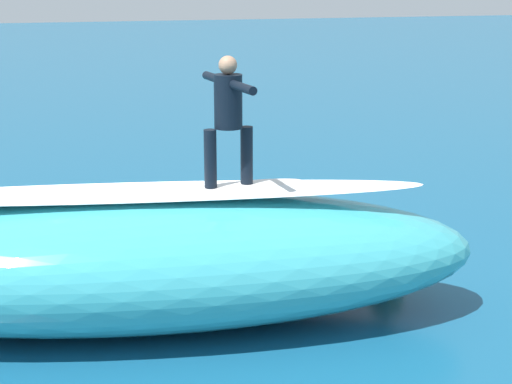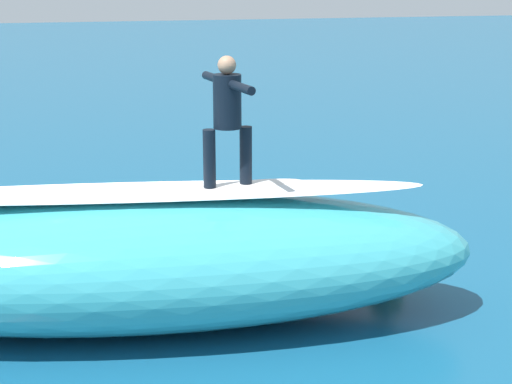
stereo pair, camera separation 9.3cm
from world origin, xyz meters
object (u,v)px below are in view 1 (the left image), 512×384
(surfboard_paddling, at_px, (277,244))
(surfer_riding, at_px, (228,111))
(surfer_paddling, at_px, (274,237))
(buoy_marker, at_px, (387,266))
(surfboard_riding, at_px, (229,189))

(surfboard_paddling, bearing_deg, surfer_riding, -172.00)
(surfer_paddling, relative_size, buoy_marker, 1.70)
(surfer_riding, xyz_separation_m, surfer_paddling, (-1.29, -2.46, -2.55))
(surfer_paddling, bearing_deg, surfboard_paddling, 0.00)
(surfboard_riding, bearing_deg, buoy_marker, -175.79)
(surfboard_riding, xyz_separation_m, surfer_paddling, (-1.29, -2.46, -1.55))
(surfer_paddling, distance_m, buoy_marker, 2.21)
(surfer_riding, relative_size, surfboard_paddling, 0.81)
(surfboard_paddling, relative_size, buoy_marker, 2.23)
(surfer_riding, distance_m, buoy_marker, 3.57)
(surfboard_riding, relative_size, surfboard_paddling, 1.06)
(buoy_marker, bearing_deg, surfer_paddling, -57.17)
(surfboard_riding, bearing_deg, surfer_paddling, -127.01)
(surfboard_paddling, bearing_deg, surfer_paddling, -180.00)
(surfer_paddling, bearing_deg, surfboard_riding, -171.61)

